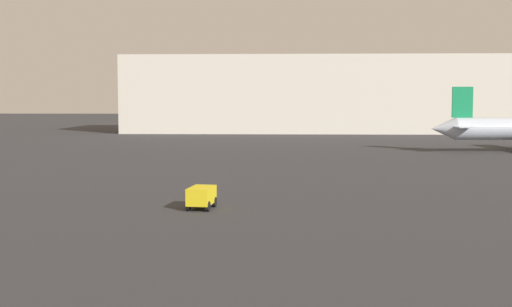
{
  "coord_description": "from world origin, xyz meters",
  "views": [
    {
      "loc": [
        2.59,
        -12.18,
        6.44
      ],
      "look_at": [
        0.54,
        39.04,
        2.35
      ],
      "focal_mm": 47.27,
      "sensor_mm": 36.0,
      "label": 1
    }
  ],
  "objects": [
    {
      "name": "terminal_building",
      "position": [
        14.61,
        126.12,
        7.47
      ],
      "size": [
        86.13,
        24.87,
        14.95
      ],
      "primitive_type": "cube",
      "color": "beige",
      "rests_on": "ground_plane"
    },
    {
      "name": "baggage_cart",
      "position": [
        -2.21,
        27.12,
        0.76
      ],
      "size": [
        1.65,
        2.54,
        1.3
      ],
      "rotation": [
        0.0,
        0.0,
        4.59
      ],
      "color": "gold",
      "rests_on": "ground_plane"
    }
  ]
}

